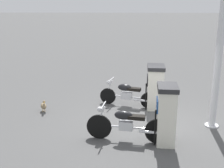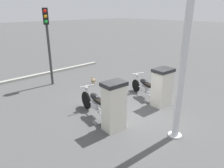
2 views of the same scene
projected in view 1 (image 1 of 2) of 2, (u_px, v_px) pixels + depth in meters
name	position (u px, v px, depth m)	size (l,w,h in m)	color
ground_plane	(144.00, 123.00, 9.02)	(120.00, 120.00, 0.00)	#4C4C4C
fuel_pump_near	(155.00, 87.00, 10.01)	(0.65, 0.80, 1.48)	silver
fuel_pump_far	(166.00, 114.00, 7.57)	(0.59, 0.75, 1.57)	silver
motorcycle_near_pump	(127.00, 94.00, 10.27)	(1.96, 0.84, 0.92)	black
motorcycle_far_pump	(127.00, 124.00, 7.77)	(2.20, 0.67, 0.97)	black
wandering_duck	(44.00, 106.00, 9.82)	(0.30, 0.42, 0.44)	#847051
canopy_support_pole	(219.00, 57.00, 8.20)	(0.40, 0.40, 4.28)	silver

